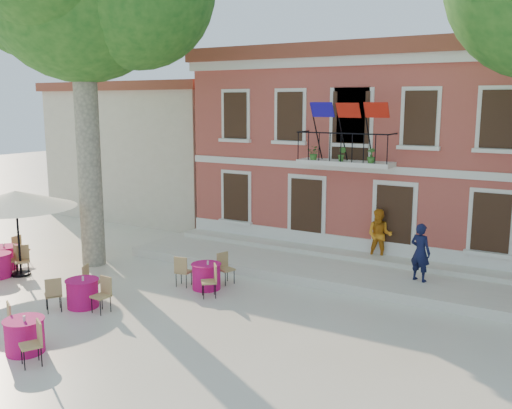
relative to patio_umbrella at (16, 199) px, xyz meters
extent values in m
plane|color=beige|center=(6.42, 0.90, -2.48)|extent=(90.00, 90.00, 0.00)
cube|color=#B04C3F|center=(8.42, 10.90, 1.02)|extent=(13.00, 8.00, 7.00)
cube|color=brown|center=(8.42, 10.90, 4.77)|extent=(13.50, 8.50, 0.50)
cube|color=silver|center=(8.42, 6.95, 4.37)|extent=(13.30, 0.35, 0.35)
cube|color=silver|center=(8.42, 6.45, 1.02)|extent=(3.20, 0.90, 0.15)
cube|color=black|center=(8.42, 6.05, 2.02)|extent=(3.20, 0.04, 0.04)
cube|color=#180E9A|center=(7.52, 5.70, 2.77)|extent=(0.76, 0.27, 0.47)
cube|color=#B7180C|center=(8.42, 5.70, 2.77)|extent=(0.76, 0.29, 0.47)
cube|color=#B7180C|center=(9.32, 5.70, 2.77)|extent=(0.76, 0.27, 0.47)
imported|color=#26591E|center=(7.42, 6.15, 1.34)|extent=(0.43, 0.37, 0.48)
imported|color=#26591E|center=(8.42, 6.15, 1.34)|extent=(0.26, 0.21, 0.48)
imported|color=#26591E|center=(9.42, 6.15, 1.34)|extent=(0.27, 0.27, 0.48)
cube|color=beige|center=(-3.08, 11.90, 0.52)|extent=(9.00, 9.00, 6.00)
cube|color=brown|center=(-3.08, 11.90, 3.72)|extent=(9.40, 9.40, 0.40)
cube|color=silver|center=(8.42, 5.30, -2.33)|extent=(14.00, 3.40, 0.30)
cylinder|color=#A59E84|center=(1.06, 2.13, 1.47)|extent=(0.78, 0.78, 7.90)
cylinder|color=black|center=(0.00, 0.00, -2.44)|extent=(0.59, 0.59, 0.08)
cylinder|color=black|center=(0.00, 0.00, -1.26)|extent=(0.07, 0.07, 2.44)
cone|color=silver|center=(0.00, 0.00, 0.01)|extent=(3.71, 3.71, 0.54)
imported|color=#0F1333|center=(11.40, 5.06, -1.32)|extent=(0.72, 0.58, 1.73)
imported|color=orange|center=(9.66, 6.54, -1.31)|extent=(0.93, 0.77, 1.74)
cylinder|color=#C4126C|center=(-1.09, 0.19, -2.10)|extent=(0.84, 0.84, 0.75)
cylinder|color=#C4126C|center=(-1.09, 0.19, -1.72)|extent=(0.90, 0.90, 0.02)
cube|color=tan|center=(-0.40, -0.09, -2.00)|extent=(0.55, 0.55, 0.95)
cube|color=tan|center=(-1.19, 0.94, -2.00)|extent=(0.47, 0.47, 0.95)
cylinder|color=#C4126C|center=(5.03, -3.69, -2.10)|extent=(0.84, 0.84, 0.75)
cylinder|color=#C4126C|center=(5.03, -3.69, -1.72)|extent=(0.90, 0.90, 0.02)
cube|color=tan|center=(5.69, -4.04, -2.00)|extent=(0.57, 0.57, 0.95)
cube|color=tan|center=(4.37, -3.33, -2.00)|extent=(0.57, 0.57, 0.95)
cube|color=tan|center=(0.04, 0.05, -2.00)|extent=(0.59, 0.59, 0.95)
cylinder|color=#C4126C|center=(3.93, -1.01, -2.10)|extent=(0.84, 0.84, 0.75)
cylinder|color=#C4126C|center=(3.93, -1.01, -1.72)|extent=(0.90, 0.90, 0.02)
cube|color=tan|center=(3.60, -0.33, -2.00)|extent=(0.56, 0.56, 0.95)
cube|color=tan|center=(3.51, -1.63, -2.00)|extent=(0.58, 0.58, 0.95)
cube|color=tan|center=(4.68, -1.06, -2.00)|extent=(0.45, 0.45, 0.95)
cylinder|color=#C4126C|center=(5.92, 1.96, -2.10)|extent=(0.84, 0.84, 0.75)
cylinder|color=#C4126C|center=(5.92, 1.96, -1.72)|extent=(0.90, 0.90, 0.02)
cube|color=tan|center=(5.18, 1.82, -2.00)|extent=(0.49, 0.49, 0.95)
cube|color=tan|center=(6.41, 1.40, -2.00)|extent=(0.59, 0.59, 0.95)
cube|color=tan|center=(6.16, 2.67, -2.00)|extent=(0.53, 0.53, 0.95)
camera|label=1|loc=(15.54, -11.29, 3.01)|focal=40.00mm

